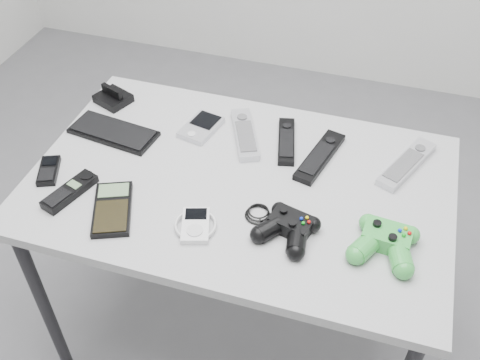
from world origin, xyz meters
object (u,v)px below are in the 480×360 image
(pda, at_px, (201,127))
(remote_black_a, at_px, (286,141))
(desk, at_px, (240,197))
(remote_silver_a, at_px, (245,134))
(mobile_phone, at_px, (49,170))
(cordless_handset, at_px, (70,191))
(calculator, at_px, (112,209))
(mp3_player, at_px, (196,225))
(controller_green, at_px, (386,241))
(controller_black, at_px, (288,226))
(remote_silver_b, at_px, (407,163))
(remote_black_b, at_px, (320,156))
(pda_keyboard, at_px, (113,132))

(pda, bearing_deg, remote_black_a, 14.91)
(desk, relative_size, remote_silver_a, 4.97)
(mobile_phone, xyz_separation_m, cordless_handset, (0.09, -0.05, 0.00))
(calculator, distance_m, mp3_player, 0.21)
(remote_black_a, xyz_separation_m, cordless_handset, (-0.46, -0.35, 0.00))
(desk, distance_m, controller_green, 0.40)
(mobile_phone, xyz_separation_m, mp3_player, (0.42, -0.07, 0.00))
(calculator, bearing_deg, controller_black, -14.95)
(mp3_player, relative_size, controller_black, 0.46)
(calculator, bearing_deg, remote_silver_a, 36.21)
(remote_silver_b, height_order, cordless_handset, same)
(remote_silver_a, height_order, controller_black, controller_black)
(remote_black_b, bearing_deg, pda_keyboard, -159.79)
(mobile_phone, height_order, controller_black, controller_black)
(desk, xyz_separation_m, controller_black, (0.16, -0.14, 0.08))
(controller_green, bearing_deg, mp3_player, -165.80)
(desk, relative_size, controller_green, 6.65)
(remote_silver_b, xyz_separation_m, mobile_phone, (-0.87, -0.29, -0.00))
(remote_black_a, xyz_separation_m, remote_silver_b, (0.32, -0.00, 0.00))
(cordless_handset, xyz_separation_m, calculator, (0.12, -0.02, -0.00))
(mp3_player, bearing_deg, pda, 90.63)
(remote_silver_a, relative_size, remote_black_a, 1.13)
(remote_black_a, relative_size, controller_green, 1.19)
(pda_keyboard, distance_m, cordless_handset, 0.25)
(cordless_handset, xyz_separation_m, mp3_player, (0.33, -0.01, -0.00))
(pda_keyboard, height_order, mobile_phone, mobile_phone)
(remote_black_a, height_order, remote_black_b, remote_black_b)
(mobile_phone, bearing_deg, mp3_player, -31.14)
(remote_black_a, height_order, controller_green, controller_green)
(remote_black_b, relative_size, mobile_phone, 2.09)
(pda_keyboard, xyz_separation_m, mp3_player, (0.34, -0.26, 0.00))
(controller_green, bearing_deg, remote_silver_a, 150.39)
(remote_black_a, relative_size, remote_black_b, 0.87)
(mobile_phone, xyz_separation_m, controller_black, (0.63, -0.02, 0.01))
(pda, bearing_deg, mp3_player, -59.73)
(pda_keyboard, bearing_deg, controller_black, -13.60)
(cordless_handset, bearing_deg, pda, 75.46)
(desk, bearing_deg, mobile_phone, -166.01)
(remote_silver_b, height_order, controller_black, controller_black)
(calculator, bearing_deg, controller_green, -15.78)
(mp3_player, height_order, controller_black, controller_black)
(desk, height_order, pda, pda)
(remote_black_a, bearing_deg, cordless_handset, -155.85)
(remote_black_b, distance_m, controller_black, 0.28)
(pda, height_order, mobile_phone, pda)
(mobile_phone, bearing_deg, controller_black, -24.08)
(mp3_player, bearing_deg, desk, 57.05)
(desk, height_order, remote_black_b, remote_black_b)
(mobile_phone, bearing_deg, pda, 20.00)
(pda_keyboard, xyz_separation_m, remote_silver_a, (0.35, 0.09, 0.00))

